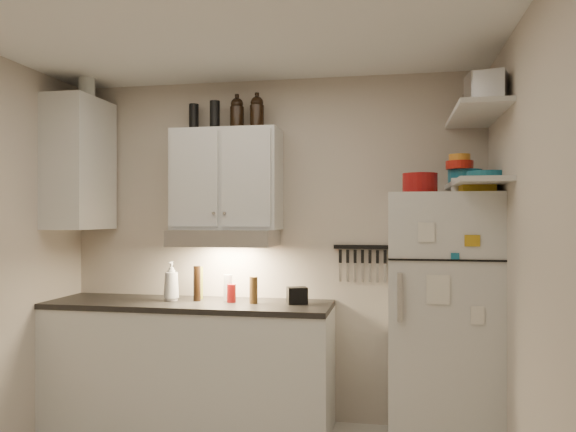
# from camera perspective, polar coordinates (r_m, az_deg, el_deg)

# --- Properties ---
(ceiling) EXTENTS (3.20, 3.00, 0.02)m
(ceiling) POSITION_cam_1_polar(r_m,az_deg,el_deg) (3.07, -8.25, 20.25)
(ceiling) COLOR white
(ceiling) RESTS_ON ground
(back_wall) EXTENTS (3.20, 0.02, 2.60)m
(back_wall) POSITION_cam_1_polar(r_m,az_deg,el_deg) (4.34, -1.75, -3.32)
(back_wall) COLOR #BCB0A1
(back_wall) RESTS_ON ground
(right_wall) EXTENTS (0.02, 3.00, 2.60)m
(right_wall) POSITION_cam_1_polar(r_m,az_deg,el_deg) (2.81, 24.66, -5.06)
(right_wall) COLOR #BCB0A1
(right_wall) RESTS_ON ground
(base_cabinet) EXTENTS (2.10, 0.60, 0.88)m
(base_cabinet) POSITION_cam_1_polar(r_m,az_deg,el_deg) (4.33, -10.04, -14.85)
(base_cabinet) COLOR silver
(base_cabinet) RESTS_ON floor
(countertop) EXTENTS (2.10, 0.62, 0.04)m
(countertop) POSITION_cam_1_polar(r_m,az_deg,el_deg) (4.24, -10.03, -8.83)
(countertop) COLOR black
(countertop) RESTS_ON base_cabinet
(upper_cabinet) EXTENTS (0.80, 0.33, 0.75)m
(upper_cabinet) POSITION_cam_1_polar(r_m,az_deg,el_deg) (4.25, -6.22, 3.70)
(upper_cabinet) COLOR silver
(upper_cabinet) RESTS_ON back_wall
(side_cabinet) EXTENTS (0.33, 0.55, 1.00)m
(side_cabinet) POSITION_cam_1_polar(r_m,az_deg,el_deg) (4.60, -20.44, 4.98)
(side_cabinet) COLOR silver
(side_cabinet) RESTS_ON left_wall
(range_hood) EXTENTS (0.76, 0.46, 0.12)m
(range_hood) POSITION_cam_1_polar(r_m,az_deg,el_deg) (4.18, -6.48, -2.21)
(range_hood) COLOR silver
(range_hood) RESTS_ON back_wall
(fridge) EXTENTS (0.70, 0.68, 1.70)m
(fridge) POSITION_cam_1_polar(r_m,az_deg,el_deg) (3.95, 15.36, -10.20)
(fridge) COLOR silver
(fridge) RESTS_ON floor
(shelf_hi) EXTENTS (0.30, 0.95, 0.03)m
(shelf_hi) POSITION_cam_1_polar(r_m,az_deg,el_deg) (3.84, 18.54, 9.76)
(shelf_hi) COLOR silver
(shelf_hi) RESTS_ON right_wall
(shelf_lo) EXTENTS (0.30, 0.95, 0.03)m
(shelf_lo) POSITION_cam_1_polar(r_m,az_deg,el_deg) (3.79, 18.54, 3.18)
(shelf_lo) COLOR silver
(shelf_lo) RESTS_ON right_wall
(knife_strip) EXTENTS (0.42, 0.02, 0.03)m
(knife_strip) POSITION_cam_1_polar(r_m,az_deg,el_deg) (4.22, 7.52, -3.14)
(knife_strip) COLOR black
(knife_strip) RESTS_ON back_wall
(dutch_oven) EXTENTS (0.29, 0.29, 0.13)m
(dutch_oven) POSITION_cam_1_polar(r_m,az_deg,el_deg) (3.82, 13.25, 3.25)
(dutch_oven) COLOR maroon
(dutch_oven) RESTS_ON fridge
(book_stack) EXTENTS (0.22, 0.26, 0.09)m
(book_stack) POSITION_cam_1_polar(r_m,az_deg,el_deg) (3.78, 18.53, 2.92)
(book_stack) COLOR #BC8E17
(book_stack) RESTS_ON fridge
(spice_jar) EXTENTS (0.07, 0.07, 0.10)m
(spice_jar) POSITION_cam_1_polar(r_m,az_deg,el_deg) (3.83, 16.66, 2.98)
(spice_jar) COLOR silver
(spice_jar) RESTS_ON fridge
(stock_pot) EXTENTS (0.33, 0.33, 0.18)m
(stock_pot) POSITION_cam_1_polar(r_m,az_deg,el_deg) (4.17, 19.02, 10.41)
(stock_pot) COLOR silver
(stock_pot) RESTS_ON shelf_hi
(tin_a) EXTENTS (0.24, 0.22, 0.23)m
(tin_a) POSITION_cam_1_polar(r_m,az_deg,el_deg) (3.80, 19.45, 11.82)
(tin_a) COLOR #AAAAAD
(tin_a) RESTS_ON shelf_hi
(tin_b) EXTENTS (0.22, 0.22, 0.18)m
(tin_b) POSITION_cam_1_polar(r_m,az_deg,el_deg) (3.57, 19.92, 12.19)
(tin_b) COLOR #AAAAAD
(tin_b) RESTS_ON shelf_hi
(bowl_teal) EXTENTS (0.23, 0.23, 0.09)m
(bowl_teal) POSITION_cam_1_polar(r_m,az_deg,el_deg) (4.00, 17.53, 3.87)
(bowl_teal) COLOR #186987
(bowl_teal) RESTS_ON shelf_lo
(bowl_orange) EXTENTS (0.18, 0.18, 0.05)m
(bowl_orange) POSITION_cam_1_polar(r_m,az_deg,el_deg) (3.95, 17.03, 4.97)
(bowl_orange) COLOR red
(bowl_orange) RESTS_ON bowl_teal
(bowl_yellow) EXTENTS (0.14, 0.14, 0.05)m
(bowl_yellow) POSITION_cam_1_polar(r_m,az_deg,el_deg) (3.95, 17.03, 5.69)
(bowl_yellow) COLOR orange
(bowl_yellow) RESTS_ON bowl_orange
(plates) EXTENTS (0.30, 0.30, 0.06)m
(plates) POSITION_cam_1_polar(r_m,az_deg,el_deg) (3.85, 19.58, 3.83)
(plates) COLOR #186987
(plates) RESTS_ON shelf_lo
(growler_a) EXTENTS (0.11, 0.11, 0.25)m
(growler_a) POSITION_cam_1_polar(r_m,az_deg,el_deg) (4.32, -5.21, 10.32)
(growler_a) COLOR black
(growler_a) RESTS_ON upper_cabinet
(growler_b) EXTENTS (0.11, 0.11, 0.25)m
(growler_b) POSITION_cam_1_polar(r_m,az_deg,el_deg) (4.26, -3.17, 10.48)
(growler_b) COLOR black
(growler_b) RESTS_ON upper_cabinet
(thermos_a) EXTENTS (0.08, 0.08, 0.22)m
(thermos_a) POSITION_cam_1_polar(r_m,az_deg,el_deg) (4.34, -7.45, 10.08)
(thermos_a) COLOR black
(thermos_a) RESTS_ON upper_cabinet
(thermos_b) EXTENTS (0.09, 0.09, 0.22)m
(thermos_b) POSITION_cam_1_polar(r_m,az_deg,el_deg) (4.46, -9.55, 9.78)
(thermos_b) COLOR black
(thermos_b) RESTS_ON upper_cabinet
(side_jar) EXTENTS (0.15, 0.15, 0.16)m
(side_jar) POSITION_cam_1_polar(r_m,az_deg,el_deg) (4.63, -19.76, 12.22)
(side_jar) COLOR silver
(side_jar) RESTS_ON side_cabinet
(soap_bottle) EXTENTS (0.14, 0.14, 0.33)m
(soap_bottle) POSITION_cam_1_polar(r_m,az_deg,el_deg) (4.29, -11.77, -6.27)
(soap_bottle) COLOR silver
(soap_bottle) RESTS_ON countertop
(pepper_mill) EXTENTS (0.07, 0.07, 0.19)m
(pepper_mill) POSITION_cam_1_polar(r_m,az_deg,el_deg) (4.08, -3.52, -7.52)
(pepper_mill) COLOR brown
(pepper_mill) RESTS_ON countertop
(oil_bottle) EXTENTS (0.06, 0.06, 0.25)m
(oil_bottle) POSITION_cam_1_polar(r_m,az_deg,el_deg) (4.34, -8.94, -6.72)
(oil_bottle) COLOR olive
(oil_bottle) RESTS_ON countertop
(vinegar_bottle) EXTENTS (0.07, 0.07, 0.26)m
(vinegar_bottle) POSITION_cam_1_polar(r_m,az_deg,el_deg) (4.24, -9.23, -6.78)
(vinegar_bottle) COLOR black
(vinegar_bottle) RESTS_ON countertop
(clear_bottle) EXTENTS (0.08, 0.08, 0.19)m
(clear_bottle) POSITION_cam_1_polar(r_m,az_deg,el_deg) (4.24, -6.12, -7.25)
(clear_bottle) COLOR silver
(clear_bottle) RESTS_ON countertop
(red_jar) EXTENTS (0.08, 0.08, 0.13)m
(red_jar) POSITION_cam_1_polar(r_m,az_deg,el_deg) (4.15, -5.76, -7.82)
(red_jar) COLOR maroon
(red_jar) RESTS_ON countertop
(caddy) EXTENTS (0.17, 0.14, 0.12)m
(caddy) POSITION_cam_1_polar(r_m,az_deg,el_deg) (4.06, 0.93, -8.08)
(caddy) COLOR black
(caddy) RESTS_ON countertop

